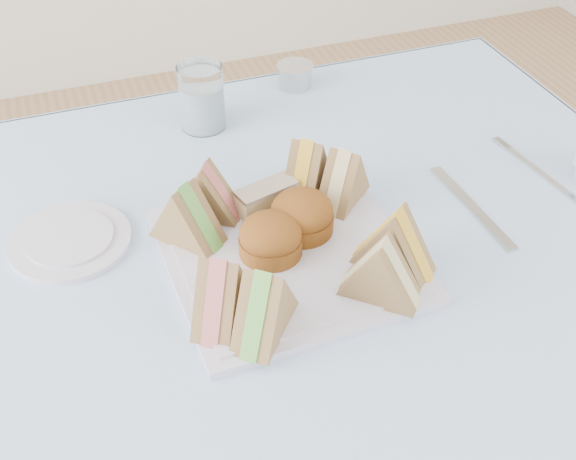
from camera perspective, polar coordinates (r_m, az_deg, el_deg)
name	(u,v)px	position (r m, az deg, el deg)	size (l,w,h in m)	color
table	(337,428)	(1.23, 3.93, -15.35)	(0.90, 0.90, 0.74)	brown
tablecloth	(350,262)	(0.95, 4.93, -2.50)	(1.02, 1.02, 0.01)	#A7C1E9
serving_plate	(288,256)	(0.94, 0.00, -2.05)	(0.31, 0.31, 0.01)	silver
sandwich_fl_a	(221,288)	(0.83, -5.33, -4.56)	(0.10, 0.05, 0.09)	#9E7956
sandwich_fl_b	(264,301)	(0.81, -1.89, -5.64)	(0.10, 0.05, 0.09)	#9E7956
sandwich_fr_a	(395,239)	(0.89, 8.44, -0.72)	(0.10, 0.05, 0.09)	#9E7956
sandwich_fr_b	(381,268)	(0.86, 7.38, -3.03)	(0.10, 0.05, 0.09)	#9E7956
sandwich_bl_a	(186,213)	(0.94, -8.07, 1.35)	(0.10, 0.05, 0.09)	#9E7956
sandwich_bl_b	(206,191)	(0.97, -6.49, 3.12)	(0.10, 0.04, 0.08)	#9E7956
sandwich_br_a	(344,176)	(1.00, 4.43, 4.30)	(0.10, 0.04, 0.09)	#9E7956
sandwich_br_b	(307,166)	(1.01, 1.51, 5.05)	(0.10, 0.05, 0.09)	#9E7956
scone_left	(270,238)	(0.91, -1.40, -0.61)	(0.08, 0.08, 0.06)	brown
scone_right	(302,215)	(0.95, 1.10, 1.22)	(0.08, 0.08, 0.06)	brown
pastry_slice	(267,198)	(0.99, -1.70, 2.52)	(0.09, 0.03, 0.04)	beige
side_plate	(70,241)	(1.01, -16.84, -0.83)	(0.16, 0.16, 0.01)	silver
water_glass	(202,97)	(1.18, -6.85, 10.39)	(0.07, 0.07, 0.11)	white
tea_strainer	(295,77)	(1.31, 0.55, 12.01)	(0.07, 0.07, 0.04)	#BDBDBD
knife	(472,207)	(1.06, 14.31, 1.81)	(0.02, 0.20, 0.00)	#BDBDBD
fork	(545,176)	(1.15, 19.61, 4.03)	(0.01, 0.16, 0.00)	#BDBDBD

